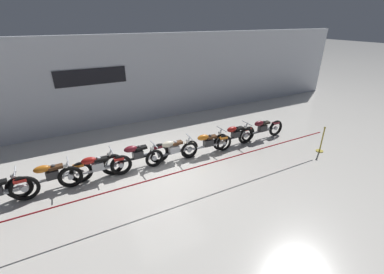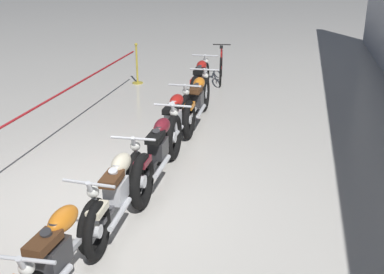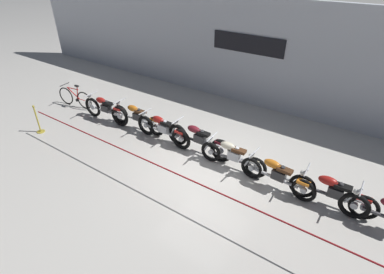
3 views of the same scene
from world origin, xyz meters
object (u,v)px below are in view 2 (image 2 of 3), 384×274
Objects in this scene: bicycle at (221,66)px; motorcycle_cream_4 at (118,191)px; motorcycle_red_2 at (174,121)px; stanchion_far_left at (49,108)px; motorcycle_red_0 at (200,81)px; motorcycle_maroon_3 at (160,151)px; motorcycle_orange_1 at (197,101)px; motorcycle_orange_5 at (57,254)px.

motorcycle_cream_4 is at bearing -0.62° from bicycle.
stanchion_far_left reaches higher than motorcycle_red_2.
motorcycle_red_0 is at bearing -4.05° from bicycle.
motorcycle_maroon_3 is 1.14× the size of motorcycle_cream_4.
motorcycle_cream_4 is at bearing 44.11° from stanchion_far_left.
motorcycle_red_2 is at bearing -174.62° from motorcycle_maroon_3.
bicycle reaches higher than motorcycle_red_0.
motorcycle_red_0 is 1.05× the size of motorcycle_cream_4.
motorcycle_red_0 is 2.71m from motorcycle_red_2.
motorcycle_orange_1 is at bearing 177.56° from motorcycle_cream_4.
motorcycle_red_0 reaches higher than motorcycle_red_2.
bicycle is (-3.44, -0.09, -0.06)m from motorcycle_orange_1.
motorcycle_maroon_3 reaches higher than motorcycle_cream_4.
bicycle is at bearing 175.95° from motorcycle_red_0.
motorcycle_maroon_3 is at bearing -0.28° from motorcycle_orange_1.
motorcycle_orange_5 is 8.79m from bicycle.
stanchion_far_left is at bearing -30.60° from motorcycle_red_0.
motorcycle_orange_5 is (1.39, -0.11, 0.00)m from motorcycle_cream_4.
motorcycle_orange_5 is 3.96m from stanchion_far_left.
motorcycle_orange_5 is at bearing -0.37° from motorcycle_red_0.
stanchion_far_left is at bearing -109.73° from motorcycle_maroon_3.
motorcycle_cream_4 is (5.36, 0.06, -0.03)m from motorcycle_red_0.
motorcycle_orange_1 is at bearing 177.04° from motorcycle_orange_5.
motorcycle_orange_5 is at bearing 28.79° from stanchion_far_left.
motorcycle_red_0 is at bearing 179.63° from motorcycle_orange_5.
stanchion_far_left is (1.88, -2.18, 0.30)m from motorcycle_orange_1.
bicycle reaches higher than motorcycle_cream_4.
bicycle is at bearing 179.37° from motorcycle_red_2.
bicycle reaches higher than motorcycle_red_2.
motorcycle_cream_4 is (2.66, -0.03, -0.01)m from motorcycle_red_2.
motorcycle_red_0 is 2.04m from bicycle.
bicycle is (-8.78, 0.19, -0.06)m from motorcycle_orange_5.
motorcycle_red_2 is 2.14m from stanchion_far_left.
motorcycle_cream_4 is (3.95, -0.17, -0.00)m from motorcycle_orange_1.
motorcycle_maroon_3 is (2.66, -0.01, 0.01)m from motorcycle_orange_1.
motorcycle_red_2 reaches higher than motorcycle_orange_5.
bicycle reaches higher than motorcycle_orange_5.
motorcycle_red_2 is 1.06× the size of motorcycle_orange_5.
motorcycle_orange_5 is (5.34, -0.28, 0.00)m from motorcycle_orange_1.
motorcycle_cream_4 is (1.30, -0.16, -0.01)m from motorcycle_maroon_3.
motorcycle_maroon_3 is 2.70m from motorcycle_orange_5.
motorcycle_red_0 is at bearing -178.05° from motorcycle_red_2.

